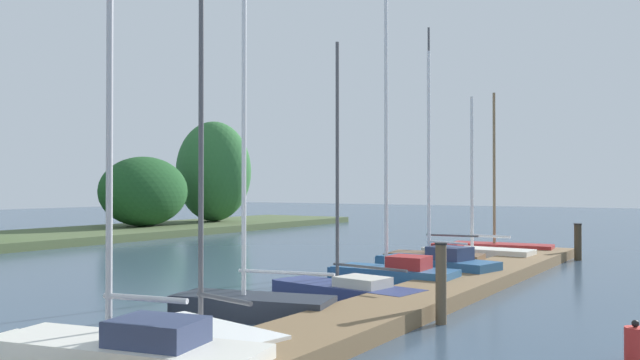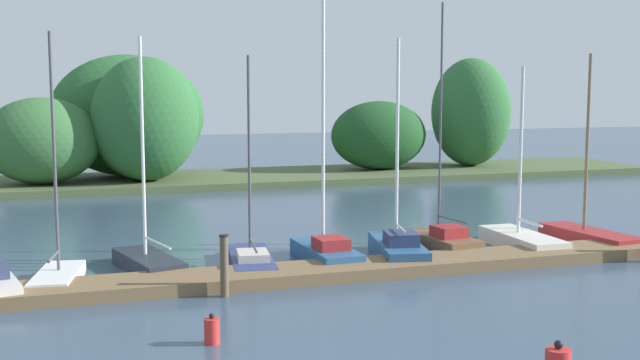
{
  "view_description": "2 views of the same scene",
  "coord_description": "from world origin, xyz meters",
  "views": [
    {
      "loc": [
        -11.97,
        4.87,
        2.74
      ],
      "look_at": [
        1.39,
        13.45,
        2.92
      ],
      "focal_mm": 36.01,
      "sensor_mm": 36.0,
      "label": 1
    },
    {
      "loc": [
        -3.69,
        -9.81,
        5.38
      ],
      "look_at": [
        3.75,
        12.81,
        2.57
      ],
      "focal_mm": 44.01,
      "sensor_mm": 36.0,
      "label": 2
    }
  ],
  "objects": [
    {
      "name": "dock_pier",
      "position": [
        0.0,
        10.91,
        0.17
      ],
      "size": [
        29.03,
        1.8,
        0.35
      ],
      "color": "brown",
      "rests_on": "ground"
    },
    {
      "name": "far_shore",
      "position": [
        1.36,
        34.32,
        2.85
      ],
      "size": [
        63.08,
        8.03,
        7.26
      ],
      "color": "#4C5B38",
      "rests_on": "ground"
    },
    {
      "name": "sailboat_4",
      "position": [
        -3.94,
        12.35,
        0.33
      ],
      "size": [
        1.57,
        3.2,
        6.88
      ],
      "rotation": [
        0.0,
        0.0,
        1.39
      ],
      "color": "white",
      "rests_on": "ground"
    },
    {
      "name": "sailboat_5",
      "position": [
        -1.46,
        13.42,
        0.34
      ],
      "size": [
        1.92,
        3.64,
        6.86
      ],
      "rotation": [
        0.0,
        0.0,
        1.82
      ],
      "color": "#232833",
      "rests_on": "ground"
    },
    {
      "name": "sailboat_6",
      "position": [
        1.57,
        12.89,
        0.28
      ],
      "size": [
        1.75,
        4.27,
        6.34
      ],
      "rotation": [
        0.0,
        0.0,
        1.43
      ],
      "color": "navy",
      "rests_on": "ground"
    },
    {
      "name": "sailboat_7",
      "position": [
        3.88,
        12.72,
        0.44
      ],
      "size": [
        1.36,
        3.64,
        8.34
      ],
      "rotation": [
        0.0,
        0.0,
        1.61
      ],
      "color": "#285684",
      "rests_on": "ground"
    },
    {
      "name": "sailboat_8",
      "position": [
        6.19,
        12.44,
        0.42
      ],
      "size": [
        2.01,
        4.09,
        6.9
      ],
      "rotation": [
        0.0,
        0.0,
        1.36
      ],
      "color": "#285684",
      "rests_on": "ground"
    },
    {
      "name": "sailboat_9",
      "position": [
        8.14,
        13.27,
        0.38
      ],
      "size": [
        1.59,
        3.36,
        8.12
      ],
      "rotation": [
        0.0,
        0.0,
        1.68
      ],
      "color": "brown",
      "rests_on": "ground"
    },
    {
      "name": "sailboat_10",
      "position": [
        10.83,
        12.77,
        0.34
      ],
      "size": [
        1.36,
        4.06,
        6.07
      ],
      "rotation": [
        0.0,
        0.0,
        1.55
      ],
      "color": "silver",
      "rests_on": "ground"
    },
    {
      "name": "sailboat_11",
      "position": [
        13.47,
        12.78,
        0.33
      ],
      "size": [
        1.65,
        4.25,
        6.54
      ],
      "rotation": [
        0.0,
        0.0,
        1.68
      ],
      "color": "maroon",
      "rests_on": "ground"
    },
    {
      "name": "mooring_piling_1",
      "position": [
        0.15,
        9.77,
        0.82
      ],
      "size": [
        0.25,
        0.25,
        1.63
      ],
      "color": "brown",
      "rests_on": "ground"
    },
    {
      "name": "channel_buoy_0",
      "position": [
        -0.85,
        6.14,
        0.28
      ],
      "size": [
        0.33,
        0.33,
        0.66
      ],
      "color": "red",
      "rests_on": "ground"
    },
    {
      "name": "channel_buoy_1",
      "position": [
        5.09,
        2.42,
        0.25
      ],
      "size": [
        0.48,
        0.48,
        0.63
      ],
      "color": "red",
      "rests_on": "ground"
    }
  ]
}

